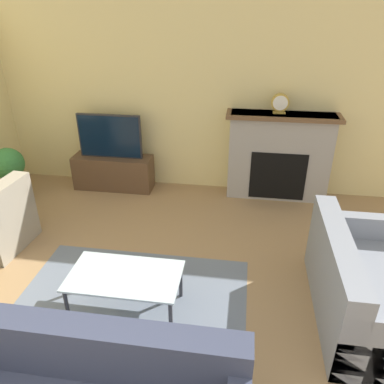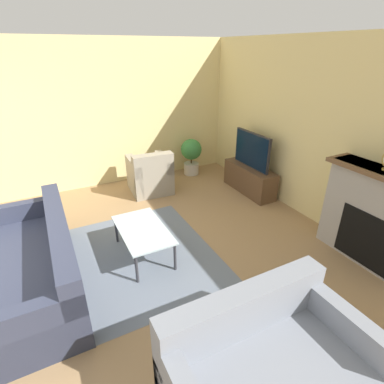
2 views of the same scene
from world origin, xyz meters
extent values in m
cube|color=beige|center=(0.00, 5.02, 1.35)|extent=(8.40, 0.06, 2.70)
cube|color=slate|center=(-0.11, 2.27, 0.00)|extent=(2.21, 1.77, 0.00)
cube|color=#9E9993|center=(1.36, 4.82, 0.62)|extent=(1.40, 0.34, 1.23)
cube|color=black|center=(1.36, 4.65, 0.39)|extent=(0.77, 0.01, 0.69)
cube|color=brown|center=(1.36, 4.79, 1.21)|extent=(1.52, 0.40, 0.05)
cube|color=brown|center=(-1.06, 4.73, 0.25)|extent=(1.18, 0.37, 0.51)
cube|color=#232328|center=(-1.06, 4.73, 0.83)|extent=(0.93, 0.05, 0.64)
cube|color=black|center=(-1.06, 4.70, 0.83)|extent=(0.89, 0.01, 0.60)
cube|color=#33384C|center=(-0.06, 1.32, 0.62)|extent=(2.15, 0.20, 0.40)
cube|color=gray|center=(2.10, 2.54, 0.21)|extent=(0.95, 1.52, 0.42)
cube|color=gray|center=(1.73, 2.54, 0.62)|extent=(0.20, 1.52, 0.40)
cube|color=gray|center=(2.10, 3.23, 0.33)|extent=(0.95, 0.14, 0.66)
cube|color=#9E937F|center=(-1.69, 3.04, 0.62)|extent=(0.25, 0.74, 0.40)
cube|color=#9E937F|center=(-1.95, 3.35, 0.33)|extent=(0.78, 0.19, 0.66)
cylinder|color=#333338|center=(-0.57, 2.04, 0.19)|extent=(0.04, 0.04, 0.39)
cylinder|color=#333338|center=(0.36, 2.04, 0.19)|extent=(0.04, 0.04, 0.39)
cylinder|color=#333338|center=(-0.57, 2.53, 0.19)|extent=(0.04, 0.04, 0.39)
cylinder|color=#333338|center=(0.36, 2.53, 0.19)|extent=(0.04, 0.04, 0.39)
cube|color=silver|center=(-0.11, 2.29, 0.40)|extent=(1.01, 0.57, 0.02)
cylinder|color=beige|center=(-2.36, 4.15, 0.12)|extent=(0.32, 0.32, 0.25)
cylinder|color=#4C3823|center=(-2.36, 4.15, 0.31)|extent=(0.03, 0.03, 0.13)
sphere|color=#387F3D|center=(-2.36, 4.15, 0.56)|extent=(0.44, 0.44, 0.44)
cube|color=#B79338|center=(1.30, 4.82, 1.25)|extent=(0.16, 0.07, 0.03)
cylinder|color=#B79338|center=(1.30, 4.82, 1.38)|extent=(0.23, 0.07, 0.23)
cylinder|color=white|center=(1.30, 4.79, 1.38)|extent=(0.19, 0.00, 0.19)
camera|label=1|loc=(0.88, -0.22, 2.60)|focal=35.00mm
camera|label=2|loc=(3.08, 1.36, 2.51)|focal=28.00mm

